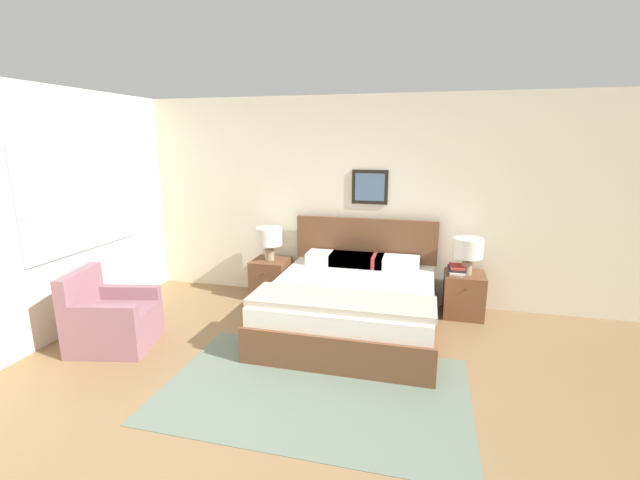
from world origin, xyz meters
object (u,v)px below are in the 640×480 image
at_px(armchair, 111,321).
at_px(nightstand_near_window, 271,279).
at_px(table_lamp_by_door, 468,249).
at_px(table_lamp_near_window, 269,238).
at_px(bed, 352,303).
at_px(nightstand_by_door, 464,294).

distance_m(armchair, nightstand_near_window, 2.02).
bearing_deg(armchair, table_lamp_by_door, 103.15).
relative_size(armchair, table_lamp_near_window, 2.02).
bearing_deg(table_lamp_near_window, nightstand_near_window, 68.23).
height_order(bed, nightstand_near_window, bed).
height_order(nightstand_near_window, table_lamp_near_window, table_lamp_near_window).
height_order(nightstand_by_door, table_lamp_near_window, table_lamp_near_window).
xyz_separation_m(armchair, table_lamp_near_window, (1.08, 1.70, 0.54)).
bearing_deg(nightstand_near_window, armchair, -122.32).
distance_m(nightstand_by_door, table_lamp_near_window, 2.51).
height_order(bed, table_lamp_by_door, bed).
distance_m(bed, table_lamp_by_door, 1.51).
bearing_deg(nightstand_by_door, nightstand_near_window, 180.00).
bearing_deg(table_lamp_near_window, table_lamp_by_door, 0.00).
height_order(armchair, nightstand_near_window, armchair).
bearing_deg(table_lamp_by_door, nightstand_by_door, 124.66).
xyz_separation_m(nightstand_near_window, table_lamp_by_door, (2.45, -0.01, 0.56)).
xyz_separation_m(bed, armchair, (-2.30, -1.00, -0.03)).
relative_size(nightstand_near_window, table_lamp_near_window, 1.21).
relative_size(bed, armchair, 2.24).
bearing_deg(table_lamp_near_window, armchair, -122.39).
xyz_separation_m(bed, nightstand_by_door, (1.22, 0.71, -0.05)).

